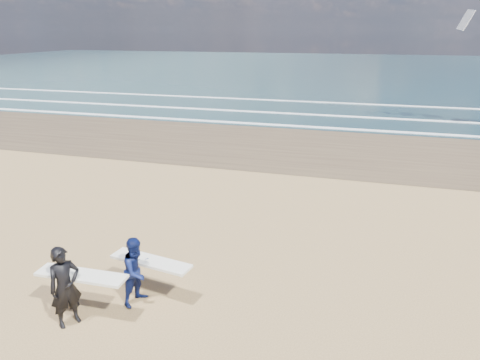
% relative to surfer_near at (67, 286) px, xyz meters
% --- Properties ---
extents(ocean, '(220.00, 100.00, 0.02)m').
position_rel_surfer_near_xyz_m(ocean, '(20.24, 72.16, -1.00)').
color(ocean, '#1A323B').
rests_on(ocean, ground).
extents(surfer_near, '(2.21, 1.08, 1.99)m').
position_rel_surfer_near_xyz_m(surfer_near, '(0.00, 0.00, 0.00)').
color(surfer_near, black).
rests_on(surfer_near, ground).
extents(surfer_far, '(2.25, 1.29, 1.78)m').
position_rel_surfer_near_xyz_m(surfer_far, '(1.15, 1.22, -0.11)').
color(surfer_far, '#0D184B').
rests_on(surfer_far, ground).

